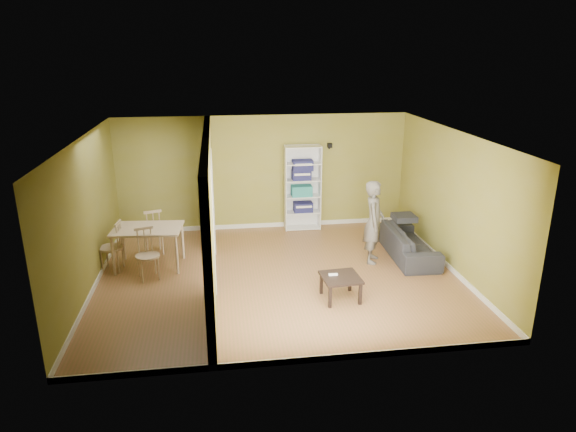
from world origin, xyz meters
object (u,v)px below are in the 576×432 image
object	(u,v)px
coffee_table	(341,280)
dining_table	(148,232)
chair_far	(153,231)
person	(374,215)
chair_near	(147,254)
bookshelf	(302,187)
sofa	(409,239)
chair_left	(111,246)

from	to	relation	value
coffee_table	dining_table	world-z (taller)	dining_table
coffee_table	chair_far	bearing A→B (deg)	143.07
person	chair_far	distance (m)	4.43
person	chair_near	world-z (taller)	person
bookshelf	chair_near	bearing A→B (deg)	-143.80
coffee_table	chair_far	distance (m)	4.13
bookshelf	chair_near	distance (m)	4.01
sofa	coffee_table	distance (m)	2.41
dining_table	chair_left	world-z (taller)	chair_left
chair_near	bookshelf	bearing A→B (deg)	18.76
coffee_table	chair_near	world-z (taller)	chair_near
sofa	chair_near	xyz separation A→B (m)	(-5.04, -0.35, 0.11)
dining_table	chair_left	xyz separation A→B (m)	(-0.68, -0.06, -0.23)
person	chair_near	bearing A→B (deg)	112.42
dining_table	coffee_table	bearing A→B (deg)	-28.73
sofa	chair_far	xyz separation A→B (m)	(-5.08, 0.86, 0.12)
person	chair_far	bearing A→B (deg)	96.39
coffee_table	chair_near	bearing A→B (deg)	158.83
sofa	chair_near	distance (m)	5.06
dining_table	chair_far	size ratio (longest dim) A/B	1.30
bookshelf	chair_far	bearing A→B (deg)	-160.79
sofa	person	bearing A→B (deg)	102.14
sofa	chair_left	xyz separation A→B (m)	(-5.76, 0.13, 0.11)
dining_table	chair_left	distance (m)	0.72
person	dining_table	bearing A→B (deg)	105.13
bookshelf	chair_far	size ratio (longest dim) A/B	2.00
sofa	chair_near	bearing A→B (deg)	96.09
chair_far	coffee_table	bearing A→B (deg)	125.88
chair_left	chair_near	bearing A→B (deg)	63.15
sofa	chair_left	size ratio (longest dim) A/B	2.00
bookshelf	person	bearing A→B (deg)	-63.95
person	bookshelf	bearing A→B (deg)	45.63
bookshelf	dining_table	bearing A→B (deg)	-150.96
chair_left	dining_table	bearing A→B (deg)	102.41
coffee_table	chair_near	distance (m)	3.50
bookshelf	chair_left	xyz separation A→B (m)	(-3.92, -1.87, -0.49)
dining_table	chair_near	world-z (taller)	chair_near
sofa	dining_table	bearing A→B (deg)	89.92
person	coffee_table	bearing A→B (deg)	165.58
person	dining_table	distance (m)	4.31
chair_left	chair_far	distance (m)	1.00
bookshelf	coffee_table	distance (m)	3.66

